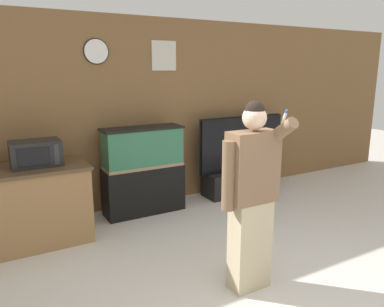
{
  "coord_description": "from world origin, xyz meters",
  "views": [
    {
      "loc": [
        -2.02,
        -1.75,
        1.92
      ],
      "look_at": [
        -0.13,
        1.57,
        1.05
      ],
      "focal_mm": 35.0,
      "sensor_mm": 36.0,
      "label": 1
    }
  ],
  "objects_px": {
    "counter_island": "(14,208)",
    "tv_on_stand": "(241,171)",
    "microwave": "(36,153)",
    "person_standing": "(251,195)",
    "aquarium_on_stand": "(143,171)"
  },
  "relations": [
    {
      "from": "counter_island",
      "to": "tv_on_stand",
      "type": "xyz_separation_m",
      "value": [
        3.26,
        0.27,
        -0.09
      ]
    },
    {
      "from": "microwave",
      "to": "person_standing",
      "type": "distance_m",
      "value": 2.4
    },
    {
      "from": "counter_island",
      "to": "person_standing",
      "type": "height_order",
      "value": "person_standing"
    },
    {
      "from": "aquarium_on_stand",
      "to": "tv_on_stand",
      "type": "distance_m",
      "value": 1.67
    },
    {
      "from": "microwave",
      "to": "person_standing",
      "type": "relative_size",
      "value": 0.31
    },
    {
      "from": "counter_island",
      "to": "tv_on_stand",
      "type": "distance_m",
      "value": 3.27
    },
    {
      "from": "microwave",
      "to": "tv_on_stand",
      "type": "height_order",
      "value": "tv_on_stand"
    },
    {
      "from": "counter_island",
      "to": "microwave",
      "type": "relative_size",
      "value": 3.06
    },
    {
      "from": "counter_island",
      "to": "aquarium_on_stand",
      "type": "bearing_deg",
      "value": 8.93
    },
    {
      "from": "microwave",
      "to": "aquarium_on_stand",
      "type": "relative_size",
      "value": 0.44
    },
    {
      "from": "person_standing",
      "to": "tv_on_stand",
      "type": "bearing_deg",
      "value": 54.53
    },
    {
      "from": "aquarium_on_stand",
      "to": "person_standing",
      "type": "xyz_separation_m",
      "value": [
        0.12,
        -2.13,
        0.28
      ]
    },
    {
      "from": "microwave",
      "to": "person_standing",
      "type": "xyz_separation_m",
      "value": [
        1.45,
        -1.91,
        -0.15
      ]
    },
    {
      "from": "microwave",
      "to": "person_standing",
      "type": "height_order",
      "value": "person_standing"
    },
    {
      "from": "microwave",
      "to": "aquarium_on_stand",
      "type": "bearing_deg",
      "value": 9.67
    }
  ]
}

